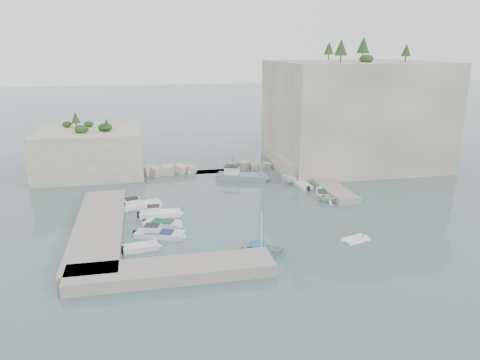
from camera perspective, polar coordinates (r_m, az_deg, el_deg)
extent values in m
plane|color=#446662|center=(54.93, 1.29, -4.71)|extent=(400.00, 400.00, 0.00)
cube|color=beige|center=(81.59, 13.60, 7.89)|extent=(26.00, 22.00, 17.00)
cube|color=beige|center=(74.62, 7.90, 1.77)|extent=(8.00, 10.00, 2.50)
cube|color=beige|center=(77.11, -17.77, 3.33)|extent=(16.00, 14.00, 7.00)
cube|color=#9E9689|center=(52.77, -16.82, -5.68)|extent=(5.00, 24.00, 1.10)
cube|color=#9E9689|center=(42.03, -8.32, -10.88)|extent=(18.00, 4.00, 1.10)
cube|color=#9E9689|center=(67.84, 10.52, -0.54)|extent=(3.00, 16.00, 0.80)
cube|color=beige|center=(75.17, -3.26, 1.57)|extent=(28.00, 3.00, 1.40)
imported|color=silver|center=(45.98, 2.60, -9.01)|extent=(4.88, 3.56, 0.99)
imported|color=white|center=(61.80, 10.71, -2.59)|extent=(3.94, 3.65, 1.71)
imported|color=white|center=(69.58, 6.74, -0.30)|extent=(5.15, 2.98, 1.87)
cylinder|color=white|center=(44.94, 2.64, -6.02)|extent=(0.10, 0.10, 4.20)
cone|color=#1E4219|center=(74.22, 12.22, 15.56)|extent=(1.96, 1.96, 2.45)
cone|color=#1E4219|center=(85.76, 14.81, 15.64)|extent=(2.24, 2.24, 2.80)
cone|color=#1E4219|center=(81.51, 19.62, 14.71)|extent=(1.57, 1.57, 1.96)
cone|color=#1E4219|center=(86.45, 10.80, 15.53)|extent=(1.79, 1.79, 2.24)
cone|color=#1E4219|center=(78.41, -19.41, 7.21)|extent=(1.40, 1.40, 1.75)
cone|color=#1E4219|center=(73.03, -15.95, 6.65)|extent=(1.12, 1.12, 1.40)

